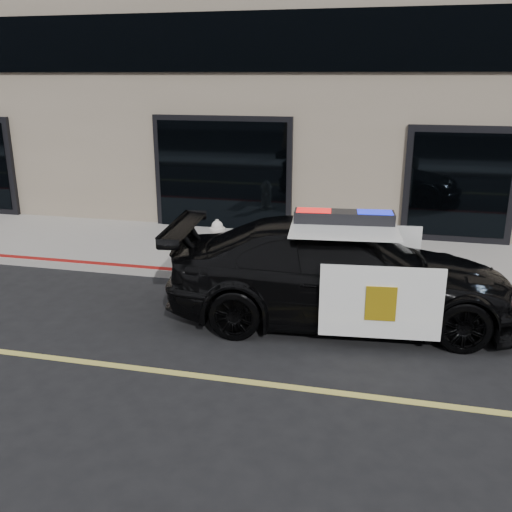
# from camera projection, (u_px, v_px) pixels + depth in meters

# --- Properties ---
(ground) EXTENTS (120.00, 120.00, 0.00)m
(ground) POSITION_uv_depth(u_px,v_px,m) (148.00, 370.00, 7.67)
(ground) COLOR black
(ground) RESTS_ON ground
(sidewalk_n) EXTENTS (60.00, 3.50, 0.15)m
(sidewalk_n) POSITION_uv_depth(u_px,v_px,m) (245.00, 252.00, 12.51)
(sidewalk_n) COLOR gray
(sidewalk_n) RESTS_ON ground
(police_car) EXTENTS (3.36, 5.94, 1.80)m
(police_car) POSITION_uv_depth(u_px,v_px,m) (341.00, 272.00, 9.03)
(police_car) COLOR black
(police_car) RESTS_ON ground
(fire_hydrant) EXTENTS (0.37, 0.51, 0.81)m
(fire_hydrant) POSITION_uv_depth(u_px,v_px,m) (217.00, 240.00, 11.77)
(fire_hydrant) COLOR silver
(fire_hydrant) RESTS_ON sidewalk_n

